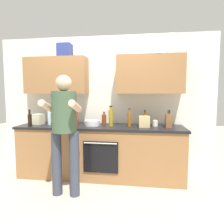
{
  "coord_description": "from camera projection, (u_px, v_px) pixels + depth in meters",
  "views": [
    {
      "loc": [
        0.65,
        -3.24,
        1.44
      ],
      "look_at": [
        0.22,
        -0.1,
        1.15
      ],
      "focal_mm": 31.1,
      "sensor_mm": 36.0,
      "label": 1
    }
  ],
  "objects": [
    {
      "name": "knife_block",
      "position": [
        169.0,
        121.0,
        3.15
      ],
      "size": [
        0.1,
        0.14,
        0.28
      ],
      "color": "brown",
      "rests_on": "counter"
    },
    {
      "name": "bottle_hotsauce",
      "position": [
        76.0,
        119.0,
        3.22
      ],
      "size": [
        0.07,
        0.07,
        0.32
      ],
      "color": "red",
      "rests_on": "counter"
    },
    {
      "name": "grocery_bag_produce",
      "position": [
        69.0,
        121.0,
        3.38
      ],
      "size": [
        0.28,
        0.2,
        0.15
      ],
      "primitive_type": "cube",
      "rotation": [
        0.0,
        0.0,
        0.24
      ],
      "color": "silver",
      "rests_on": "counter"
    },
    {
      "name": "back_wall_unit",
      "position": [
        103.0,
        91.0,
        3.55
      ],
      "size": [
        4.0,
        0.39,
        2.5
      ],
      "color": "silver",
      "rests_on": "ground"
    },
    {
      "name": "mixing_bowl",
      "position": [
        92.0,
        123.0,
        3.34
      ],
      "size": [
        0.25,
        0.25,
        0.09
      ],
      "primitive_type": "cylinder",
      "color": "silver",
      "rests_on": "counter"
    },
    {
      "name": "cup_coffee",
      "position": [
        155.0,
        123.0,
        3.29
      ],
      "size": [
        0.09,
        0.09,
        0.1
      ],
      "primitive_type": "cylinder",
      "color": "white",
      "rests_on": "counter"
    },
    {
      "name": "bottle_syrup",
      "position": [
        129.0,
        119.0,
        3.23
      ],
      "size": [
        0.06,
        0.06,
        0.31
      ],
      "color": "#8C4C14",
      "rests_on": "counter"
    },
    {
      "name": "person_standing",
      "position": [
        64.0,
        125.0,
        2.69
      ],
      "size": [
        0.49,
        0.45,
        1.7
      ],
      "color": "#383D4C",
      "rests_on": "ground"
    },
    {
      "name": "grocery_bag_bread",
      "position": [
        144.0,
        122.0,
        3.19
      ],
      "size": [
        0.19,
        0.15,
        0.18
      ],
      "primitive_type": "cube",
      "rotation": [
        0.0,
        0.0,
        0.07
      ],
      "color": "tan",
      "rests_on": "counter"
    },
    {
      "name": "bottle_soy",
      "position": [
        30.0,
        119.0,
        3.28
      ],
      "size": [
        0.07,
        0.07,
        0.28
      ],
      "color": "black",
      "rests_on": "counter"
    },
    {
      "name": "bottle_oil",
      "position": [
        111.0,
        117.0,
        3.3
      ],
      "size": [
        0.08,
        0.08,
        0.35
      ],
      "color": "olive",
      "rests_on": "counter"
    },
    {
      "name": "bottle_water",
      "position": [
        49.0,
        117.0,
        3.41
      ],
      "size": [
        0.06,
        0.06,
        0.34
      ],
      "color": "silver",
      "rests_on": "counter"
    },
    {
      "name": "bottle_vinegar",
      "position": [
        104.0,
        119.0,
        3.48
      ],
      "size": [
        0.08,
        0.08,
        0.22
      ],
      "color": "brown",
      "rests_on": "counter"
    },
    {
      "name": "bottle_juice",
      "position": [
        145.0,
        119.0,
        3.42
      ],
      "size": [
        0.08,
        0.08,
        0.26
      ],
      "color": "orange",
      "rests_on": "counter"
    },
    {
      "name": "ground_plane",
      "position": [
        100.0,
        176.0,
        3.41
      ],
      "size": [
        12.0,
        12.0,
        0.0
      ],
      "primitive_type": "plane",
      "color": "#B2A893"
    },
    {
      "name": "bottle_soda",
      "position": [
        70.0,
        119.0,
        3.6
      ],
      "size": [
        0.05,
        0.05,
        0.2
      ],
      "color": "#198C33",
      "rests_on": "counter"
    },
    {
      "name": "grocery_bag_rice",
      "position": [
        38.0,
        119.0,
        3.5
      ],
      "size": [
        0.21,
        0.2,
        0.18
      ],
      "primitive_type": "cube",
      "rotation": [
        0.0,
        0.0,
        -0.2
      ],
      "color": "beige",
      "rests_on": "counter"
    },
    {
      "name": "counter",
      "position": [
        100.0,
        151.0,
        3.37
      ],
      "size": [
        2.84,
        0.67,
        0.9
      ],
      "color": "olive",
      "rests_on": "ground"
    }
  ]
}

